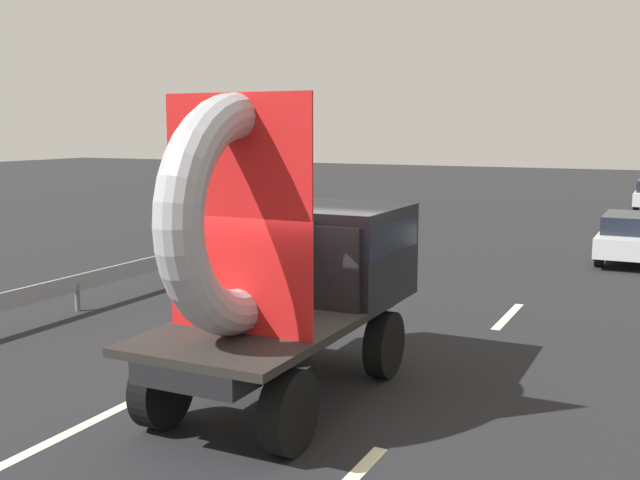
{
  "coord_description": "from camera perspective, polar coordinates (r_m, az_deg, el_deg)",
  "views": [
    {
      "loc": [
        4.62,
        -8.14,
        3.51
      ],
      "look_at": [
        0.09,
        1.13,
        1.95
      ],
      "focal_mm": 42.02,
      "sensor_mm": 36.0,
      "label": 1
    }
  ],
  "objects": [
    {
      "name": "lane_dash_right_far",
      "position": [
        14.56,
        14.14,
        -5.64
      ],
      "size": [
        0.16,
        2.13,
        0.01
      ],
      "primitive_type": "cube",
      "rotation": [
        0.0,
        0.0,
        1.57
      ],
      "color": "beige",
      "rests_on": "ground_plane"
    },
    {
      "name": "lane_dash_left_near",
      "position": [
        9.38,
        -18.84,
        -13.85
      ],
      "size": [
        0.16,
        2.69,
        0.01
      ],
      "primitive_type": "cube",
      "rotation": [
        0.0,
        0.0,
        1.57
      ],
      "color": "beige",
      "rests_on": "ground_plane"
    },
    {
      "name": "lane_dash_left_far",
      "position": [
        15.55,
        1.7,
        -4.47
      ],
      "size": [
        0.16,
        2.04,
        0.01
      ],
      "primitive_type": "cube",
      "rotation": [
        0.0,
        0.0,
        1.57
      ],
      "color": "beige",
      "rests_on": "ground_plane"
    },
    {
      "name": "guardrail",
      "position": [
        16.79,
        -12.73,
        -1.87
      ],
      "size": [
        0.1,
        17.92,
        0.71
      ],
      "color": "gray",
      "rests_on": "ground_plane"
    },
    {
      "name": "distant_sedan",
      "position": [
        21.41,
        22.8,
        0.28
      ],
      "size": [
        1.66,
        3.87,
        1.26
      ],
      "color": "black",
      "rests_on": "ground_plane"
    },
    {
      "name": "flatbed_truck",
      "position": [
        9.83,
        -1.85,
        -1.48
      ],
      "size": [
        2.02,
        4.8,
        3.9
      ],
      "color": "black",
      "rests_on": "ground_plane"
    },
    {
      "name": "ground_plane",
      "position": [
        10.0,
        -3.39,
        -12.0
      ],
      "size": [
        120.0,
        120.0,
        0.0
      ],
      "primitive_type": "plane",
      "color": "black"
    }
  ]
}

